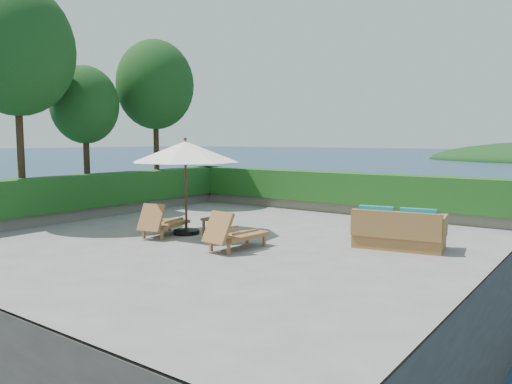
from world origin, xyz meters
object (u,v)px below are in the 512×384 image
Objects in this scene: patio_umbrella at (185,153)px; wicker_loveseat at (398,232)px; side_table at (215,222)px; lounge_right at (234,233)px; lounge_left at (162,222)px.

patio_umbrella is 5.57m from wicker_loveseat.
lounge_right is at bearing -29.67° from side_table.
side_table is 0.26× the size of wicker_loveseat.
patio_umbrella is at bearing -172.55° from wicker_loveseat.
lounge_right is 0.76× the size of wicker_loveseat.
lounge_left is 0.76× the size of wicker_loveseat.
lounge_right is (2.43, -0.14, 0.01)m from lounge_left.
side_table is 4.32m from wicker_loveseat.
lounge_left is at bearing -160.60° from side_table.
lounge_right is at bearing -151.34° from wicker_loveseat.
wicker_loveseat is (2.89, 2.31, -0.00)m from lounge_right.
side_table is (1.08, -0.11, -1.67)m from patio_umbrella.
patio_umbrella is 6.43× the size of side_table.
patio_umbrella is 1.99m from side_table.
patio_umbrella reaches higher than wicker_loveseat.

